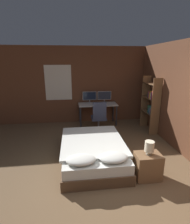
% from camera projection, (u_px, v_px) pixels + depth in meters
% --- Properties ---
extents(ground_plane, '(20.00, 20.00, 0.00)m').
position_uv_depth(ground_plane, '(118.00, 199.00, 2.92)').
color(ground_plane, brown).
extents(wall_back, '(12.00, 0.08, 2.70)m').
position_uv_depth(wall_back, '(91.00, 85.00, 6.32)').
color(wall_back, brown).
rests_on(wall_back, ground_plane).
extents(wall_side_right, '(0.06, 12.00, 2.70)m').
position_uv_depth(wall_side_right, '(183.00, 98.00, 4.20)').
color(wall_side_right, brown).
rests_on(wall_side_right, ground_plane).
extents(bed, '(1.39, 1.93, 0.55)m').
position_uv_depth(bed, '(93.00, 152.00, 3.95)').
color(bed, brown).
rests_on(bed, ground_plane).
extents(nightstand, '(0.49, 0.36, 0.52)m').
position_uv_depth(nightstand, '(147.00, 166.00, 3.38)').
color(nightstand, brown).
rests_on(nightstand, ground_plane).
extents(bedside_lamp, '(0.17, 0.17, 0.27)m').
position_uv_depth(bedside_lamp, '(149.00, 147.00, 3.26)').
color(bedside_lamp, gray).
rests_on(bedside_lamp, nightstand).
extents(desk, '(1.35, 0.61, 0.75)m').
position_uv_depth(desk, '(98.00, 107.00, 6.18)').
color(desk, beige).
rests_on(desk, ground_plane).
extents(monitor_left, '(0.49, 0.16, 0.41)m').
position_uv_depth(monitor_left, '(90.00, 96.00, 6.25)').
color(monitor_left, '#B7B7BC').
rests_on(monitor_left, desk).
extents(monitor_right, '(0.49, 0.16, 0.41)m').
position_uv_depth(monitor_right, '(104.00, 96.00, 6.31)').
color(monitor_right, '#B7B7BC').
rests_on(monitor_right, desk).
extents(keyboard, '(0.35, 0.13, 0.02)m').
position_uv_depth(keyboard, '(99.00, 105.00, 5.96)').
color(keyboard, '#B7B7BC').
rests_on(keyboard, desk).
extents(computer_mouse, '(0.07, 0.05, 0.04)m').
position_uv_depth(computer_mouse, '(106.00, 104.00, 5.99)').
color(computer_mouse, '#B7B7BC').
rests_on(computer_mouse, desk).
extents(office_chair, '(0.52, 0.52, 1.02)m').
position_uv_depth(office_chair, '(99.00, 120.00, 5.50)').
color(office_chair, black).
rests_on(office_chair, ground_plane).
extents(bookshelf, '(0.28, 0.79, 1.74)m').
position_uv_depth(bookshelf, '(152.00, 102.00, 5.46)').
color(bookshelf, brown).
rests_on(bookshelf, ground_plane).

